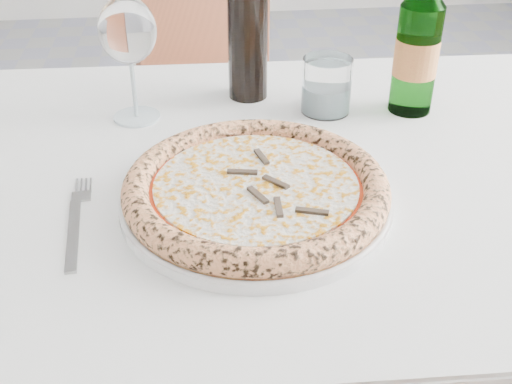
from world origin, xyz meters
TOP-DOWN VIEW (x-y plane):
  - dining_table at (0.25, -0.14)m, footprint 1.37×0.84m
  - chair_far at (0.25, 0.63)m, footprint 0.49×0.49m
  - plate at (0.25, -0.24)m, footprint 0.35×0.35m
  - pizza at (0.25, -0.24)m, footprint 0.34×0.34m
  - fork at (0.02, -0.26)m, footprint 0.03×0.21m
  - wine_glass at (0.08, 0.03)m, footprint 0.09×0.09m
  - tumbler at (0.39, 0.02)m, footprint 0.08×0.08m
  - beer_bottle at (0.53, 0.01)m, footprint 0.07×0.07m
  - wine_bottle at (0.27, 0.10)m, footprint 0.07×0.07m

SIDE VIEW (x-z plane):
  - chair_far at x=0.25m, z-range 0.07..1.00m
  - dining_table at x=0.25m, z-range 0.28..1.04m
  - fork at x=0.02m, z-range 0.76..0.76m
  - plate at x=0.25m, z-range 0.76..0.77m
  - pizza at x=0.25m, z-range 0.76..0.80m
  - tumbler at x=0.39m, z-range 0.75..0.84m
  - beer_bottle at x=0.53m, z-range 0.73..1.00m
  - wine_bottle at x=0.27m, z-range 0.74..1.01m
  - wine_glass at x=0.08m, z-range 0.80..1.00m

